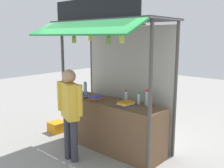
{
  "coord_description": "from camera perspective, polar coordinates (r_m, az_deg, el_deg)",
  "views": [
    {
      "loc": [
        3.17,
        -3.63,
        2.22
      ],
      "look_at": [
        0.0,
        0.0,
        1.32
      ],
      "focal_mm": 40.87,
      "sensor_mm": 36.0,
      "label": 1
    }
  ],
  "objects": [
    {
      "name": "banana_bunch_inner_left",
      "position": [
        4.61,
        -4.85,
        10.42
      ],
      "size": [
        0.09,
        0.09,
        0.24
      ],
      "color": "#332D23"
    },
    {
      "name": "vendor_person",
      "position": [
        4.57,
        -9.42,
        -5.04
      ],
      "size": [
        0.63,
        0.37,
        1.67
      ],
      "rotation": [
        0.0,
        0.0,
        -0.39
      ],
      "color": "#383842",
      "rests_on": "ground"
    },
    {
      "name": "water_bottle_center",
      "position": [
        5.63,
        -6.02,
        -0.97
      ],
      "size": [
        0.08,
        0.08,
        0.27
      ],
      "color": "silver",
      "rests_on": "stall_counter"
    },
    {
      "name": "stall_counter",
      "position": [
        5.12,
        0.0,
        -9.23
      ],
      "size": [
        2.15,
        0.65,
        0.97
      ],
      "primitive_type": "cube",
      "color": "brown",
      "rests_on": "ground"
    },
    {
      "name": "water_bottle_front_right",
      "position": [
        4.97,
        3.11,
        -2.75
      ],
      "size": [
        0.06,
        0.06,
        0.23
      ],
      "color": "silver",
      "rests_on": "stall_counter"
    },
    {
      "name": "banana_bunch_inner_right",
      "position": [
        4.3,
        -0.77,
        9.79
      ],
      "size": [
        0.1,
        0.1,
        0.31
      ],
      "color": "#332D23"
    },
    {
      "name": "magazine_stack_far_left",
      "position": [
        4.67,
        3.22,
        -4.45
      ],
      "size": [
        0.26,
        0.31,
        0.08
      ],
      "color": "purple",
      "rests_on": "stall_counter"
    },
    {
      "name": "banana_bunch_rightmost",
      "position": [
        4.12,
        2.19,
        10.09
      ],
      "size": [
        0.11,
        0.11,
        0.28
      ],
      "color": "#332D23"
    },
    {
      "name": "magazine_stack_back_right",
      "position": [
        5.62,
        -8.15,
        -1.99
      ],
      "size": [
        0.2,
        0.32,
        0.07
      ],
      "color": "orange",
      "rests_on": "stall_counter"
    },
    {
      "name": "stall_structure",
      "position": [
        4.96,
        1.22,
        4.97
      ],
      "size": [
        2.35,
        1.57,
        2.87
      ],
      "color": "#4C4742",
      "rests_on": "ground"
    },
    {
      "name": "magazine_stack_back_left",
      "position": [
        5.14,
        -3.38,
        -3.13
      ],
      "size": [
        0.2,
        0.32,
        0.07
      ],
      "color": "orange",
      "rests_on": "stall_counter"
    },
    {
      "name": "plastic_crate",
      "position": [
        6.25,
        -12.2,
        -9.33
      ],
      "size": [
        0.35,
        0.35,
        0.24
      ],
      "primitive_type": "cube",
      "rotation": [
        0.0,
        0.0,
        -0.02
      ],
      "color": "orange",
      "rests_on": "ground"
    },
    {
      "name": "water_bottle_right",
      "position": [
        4.8,
        6.0,
        -3.24
      ],
      "size": [
        0.06,
        0.06,
        0.23
      ],
      "color": "silver",
      "rests_on": "stall_counter"
    },
    {
      "name": "magazine_stack_rear_center",
      "position": [
        5.34,
        -6.71,
        -2.76
      ],
      "size": [
        0.24,
        0.27,
        0.05
      ],
      "color": "green",
      "rests_on": "stall_counter"
    },
    {
      "name": "banana_bunch_leftmost",
      "position": [
        4.93,
        -8.49,
        9.86
      ],
      "size": [
        0.11,
        0.1,
        0.29
      ],
      "color": "#332D23"
    },
    {
      "name": "water_bottle_mid_right",
      "position": [
        4.66,
        8.26,
        -3.62
      ],
      "size": [
        0.07,
        0.07,
        0.25
      ],
      "color": "silver",
      "rests_on": "stall_counter"
    },
    {
      "name": "ground_plane",
      "position": [
        5.31,
        0.0,
        -14.17
      ],
      "size": [
        20.0,
        20.0,
        0.0
      ],
      "primitive_type": "plane",
      "color": "gray"
    },
    {
      "name": "water_bottle_far_right",
      "position": [
        4.75,
        7.85,
        -3.07
      ],
      "size": [
        0.08,
        0.08,
        0.29
      ],
      "color": "silver",
      "rests_on": "stall_counter"
    }
  ]
}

